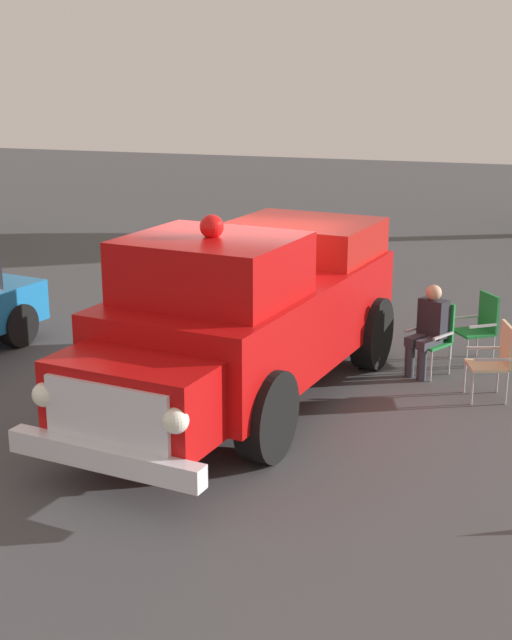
{
  "coord_description": "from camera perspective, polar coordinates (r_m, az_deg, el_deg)",
  "views": [
    {
      "loc": [
        -3.87,
        10.99,
        4.24
      ],
      "look_at": [
        -0.41,
        0.42,
        1.04
      ],
      "focal_mm": 49.99,
      "sensor_mm": 36.0,
      "label": 1
    }
  ],
  "objects": [
    {
      "name": "vintage_fire_truck",
      "position": [
        11.32,
        -0.52,
        0.48
      ],
      "size": [
        3.07,
        6.2,
        2.59
      ],
      "color": "black",
      "rests_on": "ground"
    },
    {
      "name": "ground_plane",
      "position": [
        12.4,
        -1.2,
        -3.93
      ],
      "size": [
        60.0,
        60.0,
        0.0
      ],
      "primitive_type": "plane",
      "color": "#424244"
    },
    {
      "name": "spectator_seated",
      "position": [
        12.69,
        10.99,
        -0.44
      ],
      "size": [
        0.58,
        0.64,
        1.29
      ],
      "color": "#383842",
      "rests_on": "ground"
    },
    {
      "name": "lawn_chair_near_truck",
      "position": [
        12.83,
        11.32,
        -0.79
      ],
      "size": [
        0.67,
        0.67,
        1.02
      ],
      "color": "#B7BABF",
      "rests_on": "ground"
    },
    {
      "name": "lawn_chair_spare",
      "position": [
        12.0,
        15.14,
        -2.22
      ],
      "size": [
        0.62,
        0.63,
        1.02
      ],
      "color": "#B7BABF",
      "rests_on": "ground"
    },
    {
      "name": "lawn_chair_by_car",
      "position": [
        13.46,
        14.2,
        -0.17
      ],
      "size": [
        0.69,
        0.69,
        1.02
      ],
      "color": "#B7BABF",
      "rests_on": "ground"
    }
  ]
}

